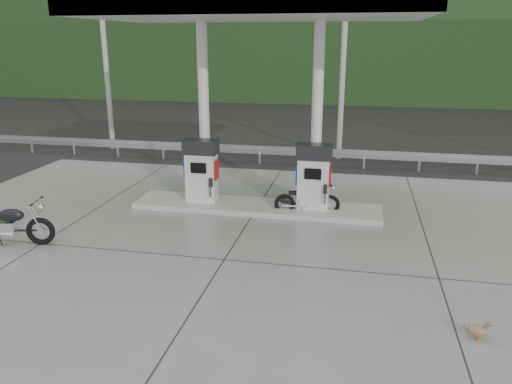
% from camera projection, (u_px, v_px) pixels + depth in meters
% --- Properties ---
extents(ground, '(160.00, 160.00, 0.00)m').
position_uv_depth(ground, '(235.00, 243.00, 11.90)').
color(ground, black).
rests_on(ground, ground).
extents(forecourt_apron, '(18.00, 14.00, 0.02)m').
position_uv_depth(forecourt_apron, '(235.00, 243.00, 11.90)').
color(forecourt_apron, slate).
rests_on(forecourt_apron, ground).
extents(pump_island, '(7.00, 1.40, 0.15)m').
position_uv_depth(pump_island, '(256.00, 207.00, 14.22)').
color(pump_island, '#9A968F').
rests_on(pump_island, forecourt_apron).
extents(gas_pump_left, '(0.95, 0.55, 1.80)m').
position_uv_depth(gas_pump_left, '(202.00, 171.00, 14.24)').
color(gas_pump_left, silver).
rests_on(gas_pump_left, pump_island).
extents(gas_pump_right, '(0.95, 0.55, 1.80)m').
position_uv_depth(gas_pump_right, '(314.00, 177.00, 13.62)').
color(gas_pump_right, silver).
rests_on(gas_pump_right, pump_island).
extents(canopy_column_left, '(0.30, 0.30, 5.00)m').
position_uv_depth(canopy_column_left, '(204.00, 113.00, 14.15)').
color(canopy_column_left, white).
rests_on(canopy_column_left, pump_island).
extents(canopy_column_right, '(0.30, 0.30, 5.00)m').
position_uv_depth(canopy_column_right, '(317.00, 116.00, 13.53)').
color(canopy_column_right, white).
rests_on(canopy_column_right, pump_island).
extents(canopy_roof, '(8.50, 5.00, 0.40)m').
position_uv_depth(canopy_roof, '(256.00, 10.00, 12.68)').
color(canopy_roof, white).
rests_on(canopy_roof, canopy_column_left).
extents(guardrail, '(26.00, 0.16, 1.42)m').
position_uv_depth(guardrail, '(285.00, 147.00, 19.19)').
color(guardrail, '#94969B').
rests_on(guardrail, ground).
extents(road, '(60.00, 7.00, 0.01)m').
position_uv_depth(road, '(296.00, 147.00, 22.68)').
color(road, black).
rests_on(road, ground).
extents(utility_pole_a, '(0.22, 0.22, 8.00)m').
position_uv_depth(utility_pole_a, '(105.00, 56.00, 21.18)').
color(utility_pole_a, '#969691').
rests_on(utility_pole_a, ground).
extents(utility_pole_b, '(0.22, 0.22, 8.00)m').
position_uv_depth(utility_pole_b, '(343.00, 58.00, 19.25)').
color(utility_pole_b, '#969691').
rests_on(utility_pole_b, ground).
extents(tree_band, '(80.00, 6.00, 6.00)m').
position_uv_depth(tree_band, '(327.00, 62.00, 39.13)').
color(tree_band, black).
rests_on(tree_band, ground).
extents(forested_hills, '(100.00, 40.00, 140.00)m').
position_uv_depth(forested_hills, '(341.00, 76.00, 68.11)').
color(forested_hills, black).
rests_on(forested_hills, ground).
extents(motorcycle_left, '(2.11, 1.06, 0.96)m').
position_uv_depth(motorcycle_left, '(8.00, 225.00, 11.65)').
color(motorcycle_left, black).
rests_on(motorcycle_left, forecourt_apron).
extents(motorcycle_right, '(1.74, 0.75, 0.80)m').
position_uv_depth(motorcycle_right, '(307.00, 200.00, 13.75)').
color(motorcycle_right, black).
rests_on(motorcycle_right, forecourt_apron).
extents(duck, '(0.44, 0.17, 0.31)m').
position_uv_depth(duck, '(477.00, 331.00, 8.01)').
color(duck, brown).
rests_on(duck, forecourt_apron).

